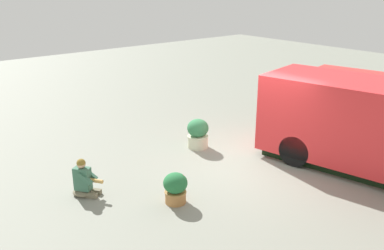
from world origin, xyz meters
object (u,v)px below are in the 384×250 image
at_px(food_truck, 359,127).
at_px(planter_flowering_near, 198,133).
at_px(person_customer, 84,181).
at_px(planter_flowering_far, 175,187).

xyz_separation_m(food_truck, planter_flowering_near, (2.34, -3.63, -0.66)).
height_order(person_customer, planter_flowering_far, person_customer).
relative_size(person_customer, planter_flowering_near, 1.02).
bearing_deg(person_customer, food_truck, 153.35).
bearing_deg(planter_flowering_near, person_customer, 7.99).
bearing_deg(food_truck, person_customer, -26.65).
xyz_separation_m(food_truck, planter_flowering_far, (4.77, -1.50, -0.73)).
relative_size(planter_flowering_near, planter_flowering_far, 1.24).
distance_m(person_customer, planter_flowering_far, 2.12).
relative_size(food_truck, person_customer, 6.10).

